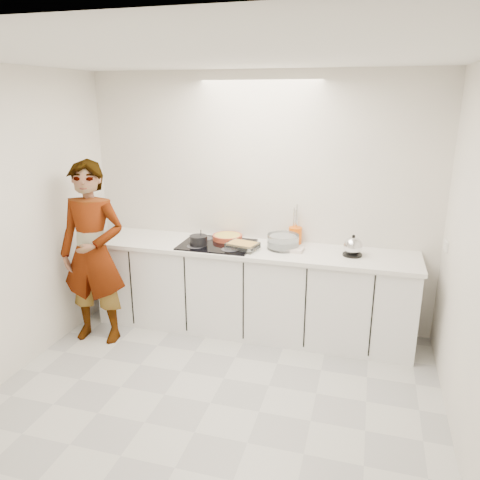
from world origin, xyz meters
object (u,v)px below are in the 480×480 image
(saucepan, at_px, (198,240))
(mixing_bowl, at_px, (283,242))
(utensil_crock, at_px, (295,235))
(cook, at_px, (93,253))
(tart_dish, at_px, (227,237))
(baking_dish, at_px, (243,245))
(hob, at_px, (217,244))
(kettle, at_px, (353,247))

(saucepan, bearing_deg, mixing_bowl, 11.18)
(utensil_crock, bearing_deg, cook, -155.98)
(mixing_bowl, bearing_deg, tart_dish, 170.26)
(baking_dish, xyz_separation_m, cook, (-1.37, -0.47, -0.06))
(tart_dish, xyz_separation_m, cook, (-1.14, -0.71, -0.06))
(tart_dish, distance_m, cook, 1.34)
(hob, distance_m, kettle, 1.33)
(baking_dish, height_order, cook, cook)
(baking_dish, bearing_deg, mixing_bowl, 20.29)
(saucepan, distance_m, utensil_crock, 0.98)
(saucepan, height_order, mixing_bowl, saucepan)
(hob, relative_size, utensil_crock, 4.30)
(saucepan, bearing_deg, kettle, 4.97)
(baking_dish, height_order, mixing_bowl, mixing_bowl)
(saucepan, relative_size, baking_dish, 0.60)
(baking_dish, xyz_separation_m, mixing_bowl, (0.37, 0.14, 0.02))
(hob, bearing_deg, utensil_crock, 20.07)
(hob, distance_m, utensil_crock, 0.80)
(kettle, bearing_deg, hob, -178.56)
(baking_dish, bearing_deg, tart_dish, 133.70)
(tart_dish, height_order, kettle, kettle)
(mixing_bowl, relative_size, cook, 0.20)
(utensil_crock, bearing_deg, mixing_bowl, -112.77)
(tart_dish, bearing_deg, baking_dish, -46.30)
(tart_dish, bearing_deg, utensil_crock, 8.51)
(mixing_bowl, xyz_separation_m, cook, (-1.74, -0.61, -0.08))
(tart_dish, bearing_deg, saucepan, -129.45)
(hob, bearing_deg, saucepan, -149.25)
(tart_dish, xyz_separation_m, kettle, (1.27, -0.14, 0.05))
(hob, xyz_separation_m, baking_dish, (0.29, -0.07, 0.04))
(kettle, distance_m, utensil_crock, 0.63)
(utensil_crock, bearing_deg, hob, -159.93)
(utensil_crock, bearing_deg, kettle, -22.30)
(baking_dish, bearing_deg, saucepan, -176.86)
(kettle, height_order, cook, cook)
(kettle, xyz_separation_m, cook, (-2.41, -0.58, -0.10))
(cook, bearing_deg, tart_dish, 27.27)
(tart_dish, xyz_separation_m, mixing_bowl, (0.60, -0.10, 0.02))
(saucepan, xyz_separation_m, kettle, (1.49, 0.13, 0.02))
(tart_dish, height_order, mixing_bowl, mixing_bowl)
(hob, bearing_deg, cook, -153.38)
(baking_dish, bearing_deg, utensil_crock, 36.87)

